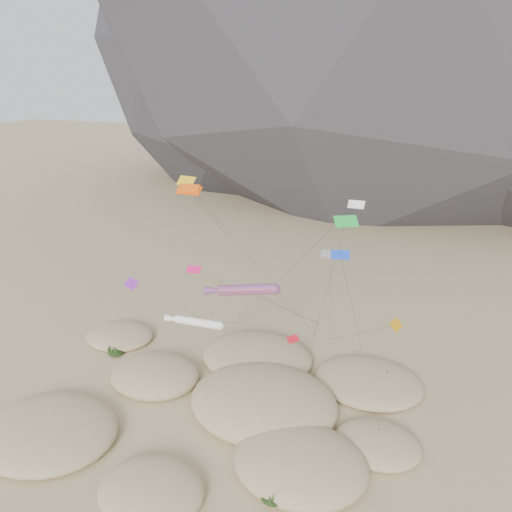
# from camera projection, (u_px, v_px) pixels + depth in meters

# --- Properties ---
(ground) EXTENTS (500.00, 500.00, 0.00)m
(ground) POSITION_uv_depth(u_px,v_px,m) (217.00, 430.00, 53.64)
(ground) COLOR #CCB789
(ground) RESTS_ON ground
(dunes) EXTENTS (46.78, 34.61, 4.44)m
(dunes) POSITION_uv_depth(u_px,v_px,m) (227.00, 403.00, 56.84)
(dunes) COLOR #CCB789
(dunes) RESTS_ON ground
(dune_grass) EXTENTS (42.85, 27.85, 1.59)m
(dune_grass) POSITION_uv_depth(u_px,v_px,m) (230.00, 405.00, 56.35)
(dune_grass) COLOR black
(dune_grass) RESTS_ON ground
(kite_stakes) EXTENTS (23.87, 7.86, 0.30)m
(kite_stakes) POSITION_uv_depth(u_px,v_px,m) (287.00, 328.00, 74.02)
(kite_stakes) COLOR #3F2D1E
(kite_stakes) RESTS_ON ground
(rainbow_tube_kite) EXTENTS (9.53, 19.95, 14.20)m
(rainbow_tube_kite) POSITION_uv_depth(u_px,v_px,m) (244.00, 290.00, 55.77)
(rainbow_tube_kite) COLOR #F65619
(rainbow_tube_kite) RESTS_ON ground
(white_tube_kite) EXTENTS (7.70, 19.66, 10.18)m
(white_tube_kite) POSITION_uv_depth(u_px,v_px,m) (195.00, 322.00, 56.71)
(white_tube_kite) COLOR white
(white_tube_kite) RESTS_ON ground
(orange_parafoil) EXTENTS (10.33, 17.68, 24.02)m
(orange_parafoil) POSITION_uv_depth(u_px,v_px,m) (190.00, 191.00, 57.06)
(orange_parafoil) COLOR #E8540C
(orange_parafoil) RESTS_ON ground
(multi_parafoil) EXTENTS (2.45, 10.56, 16.77)m
(multi_parafoil) POSITION_uv_depth(u_px,v_px,m) (331.00, 256.00, 57.51)
(multi_parafoil) COLOR #FF1A1C
(multi_parafoil) RESTS_ON ground
(delta_kites) EXTENTS (33.44, 22.60, 24.06)m
(delta_kites) POSITION_uv_depth(u_px,v_px,m) (273.00, 255.00, 56.87)
(delta_kites) COLOR blue
(delta_kites) RESTS_ON ground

